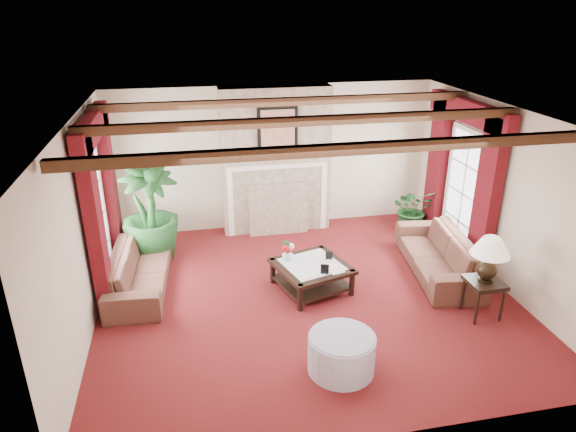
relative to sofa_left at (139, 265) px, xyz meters
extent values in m
plane|color=#4E0E13|center=(2.44, -0.74, -0.40)|extent=(6.00, 6.00, 0.00)
plane|color=white|center=(2.44, -0.74, 2.30)|extent=(6.00, 6.00, 0.00)
cube|color=beige|center=(2.44, 2.01, 0.95)|extent=(6.00, 0.02, 2.70)
cube|color=beige|center=(-0.56, -0.74, 0.95)|extent=(0.02, 5.50, 2.70)
cube|color=beige|center=(5.44, -0.74, 0.95)|extent=(0.02, 5.50, 2.70)
imported|color=#360E18|center=(0.00, 0.00, 0.00)|extent=(2.11, 0.85, 0.79)
imported|color=#360E18|center=(4.68, -0.43, 0.03)|extent=(2.34, 1.23, 0.85)
imported|color=black|center=(0.16, 1.01, 0.08)|extent=(2.45, 2.55, 0.96)
imported|color=black|center=(4.96, 1.19, -0.06)|extent=(1.18, 1.22, 0.68)
cylinder|color=#9998AC|center=(2.46, -2.43, -0.16)|extent=(0.80, 0.80, 0.47)
imported|color=silver|center=(2.23, -0.31, 0.10)|extent=(0.24, 0.24, 0.18)
imported|color=black|center=(2.74, -0.80, 0.16)|extent=(0.22, 0.12, 0.29)
camera|label=1|loc=(0.85, -7.15, 3.69)|focal=32.00mm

